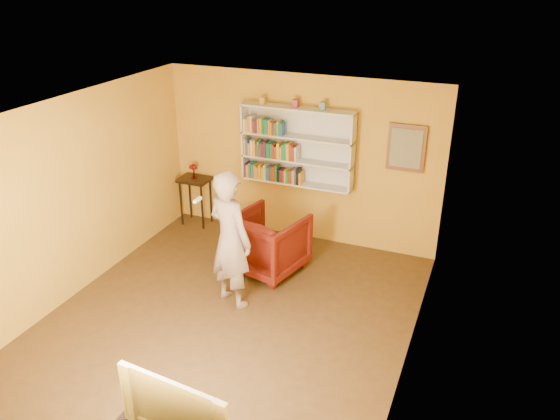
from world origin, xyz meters
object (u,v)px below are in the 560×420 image
(bookshelf, at_px, (298,146))
(ruby_lustre, at_px, (194,168))
(console_table, at_px, (195,186))
(person, at_px, (230,240))
(television, at_px, (181,403))
(armchair, at_px, (268,242))

(bookshelf, relative_size, ruby_lustre, 7.25)
(console_table, relative_size, person, 0.45)
(person, bearing_deg, console_table, -27.61)
(console_table, relative_size, television, 0.78)
(console_table, distance_m, armchair, 2.06)
(bookshelf, xyz_separation_m, television, (0.68, -4.66, -0.83))
(bookshelf, xyz_separation_m, armchair, (-0.03, -1.14, -1.15))
(bookshelf, bearing_deg, armchair, -91.58)
(console_table, bearing_deg, armchair, -28.70)
(ruby_lustre, xyz_separation_m, person, (1.68, -1.95, -0.08))
(ruby_lustre, bearing_deg, person, -49.17)
(bookshelf, relative_size, person, 0.95)
(bookshelf, height_order, television, bookshelf)
(ruby_lustre, height_order, person, person)
(bookshelf, relative_size, television, 1.65)
(armchair, relative_size, person, 0.52)
(ruby_lustre, xyz_separation_m, television, (2.50, -4.50, -0.26))
(console_table, xyz_separation_m, armchair, (1.79, -0.98, -0.25))
(ruby_lustre, relative_size, armchair, 0.25)
(bookshelf, relative_size, armchair, 1.82)
(bookshelf, height_order, armchair, bookshelf)
(console_table, relative_size, ruby_lustre, 3.42)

